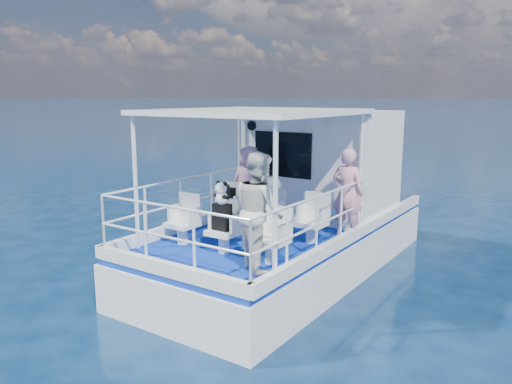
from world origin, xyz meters
TOP-DOWN VIEW (x-y plane):
  - ground at (0.00, 0.00)m, footprint 2000.00×2000.00m
  - hull at (0.00, 1.00)m, footprint 3.00×7.00m
  - deck at (0.00, 1.00)m, footprint 2.90×6.90m
  - cabin at (0.00, 2.30)m, footprint 2.85×2.00m
  - canopy at (0.00, -0.20)m, footprint 3.00×3.20m
  - canopy_posts at (0.00, -0.25)m, footprint 2.77×2.97m
  - railings at (0.00, -0.58)m, footprint 2.84×3.59m
  - seat_port_fwd at (-0.90, 0.20)m, footprint 0.48×0.46m
  - seat_center_fwd at (0.00, 0.20)m, footprint 0.48×0.46m
  - seat_stbd_fwd at (0.90, 0.20)m, footprint 0.48×0.46m
  - seat_port_aft at (-0.90, -1.10)m, footprint 0.48×0.46m
  - seat_center_aft at (0.00, -1.10)m, footprint 0.48×0.46m
  - seat_stbd_aft at (0.90, -1.10)m, footprint 0.48×0.46m
  - passenger_port_fwd at (-0.77, 0.72)m, footprint 0.64×0.51m
  - passenger_stbd_fwd at (1.25, 0.89)m, footprint 0.59×0.39m
  - passenger_stbd_aft at (0.89, -1.40)m, footprint 1.07×1.01m
  - backpack_port at (-0.92, 0.18)m, footprint 0.31×0.17m
  - backpack_center at (-0.01, -1.12)m, footprint 0.29×0.16m
  - compact_camera at (-0.93, 0.18)m, footprint 0.11×0.06m
  - panda at (0.01, -1.15)m, footprint 0.24×0.20m

SIDE VIEW (x-z plane):
  - ground at x=0.00m, z-range 0.00..0.00m
  - hull at x=0.00m, z-range -0.80..0.80m
  - deck at x=0.00m, z-range 0.80..0.90m
  - seat_port_fwd at x=-0.90m, z-range 0.90..1.28m
  - seat_center_fwd at x=0.00m, z-range 0.90..1.28m
  - seat_stbd_fwd at x=0.90m, z-range 0.90..1.28m
  - seat_port_aft at x=-0.90m, z-range 0.90..1.28m
  - seat_center_aft at x=0.00m, z-range 0.90..1.28m
  - seat_stbd_aft at x=0.90m, z-range 0.90..1.28m
  - railings at x=0.00m, z-range 0.90..1.90m
  - backpack_port at x=-0.92m, z-range 1.28..1.68m
  - backpack_center at x=-0.01m, z-range 1.28..1.71m
  - passenger_port_fwd at x=-0.77m, z-range 0.90..2.44m
  - passenger_stbd_fwd at x=1.25m, z-range 0.90..2.51m
  - compact_camera at x=-0.93m, z-range 1.68..1.75m
  - passenger_stbd_aft at x=0.89m, z-range 0.90..2.63m
  - panda at x=0.01m, z-range 1.71..2.08m
  - cabin at x=0.00m, z-range 0.90..3.10m
  - canopy_posts at x=0.00m, z-range 0.90..3.10m
  - canopy at x=0.00m, z-range 3.10..3.18m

